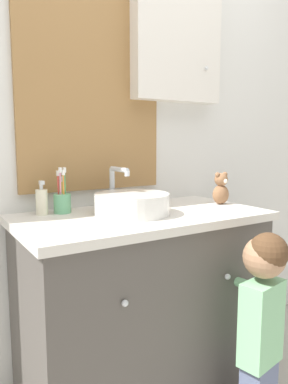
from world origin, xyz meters
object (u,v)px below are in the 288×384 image
(soap_dispenser, at_px, (42,201))
(child_figure, at_px, (262,312))
(sink_basin, at_px, (132,203))
(toothbrush_holder, at_px, (62,201))
(teddy_bear, at_px, (221,189))

(soap_dispenser, relative_size, child_figure, 0.17)
(soap_dispenser, distance_m, child_figure, 0.99)
(soap_dispenser, bearing_deg, child_figure, -43.89)
(sink_basin, bearing_deg, soap_dispenser, 149.67)
(sink_basin, distance_m, child_figure, 0.67)
(toothbrush_holder, xyz_separation_m, child_figure, (0.57, -0.62, -0.39))
(sink_basin, relative_size, teddy_bear, 2.32)
(sink_basin, distance_m, toothbrush_holder, 0.30)
(sink_basin, xyz_separation_m, teddy_bear, (0.50, -0.01, 0.03))
(toothbrush_holder, relative_size, soap_dispenser, 1.36)
(soap_dispenser, height_order, teddy_bear, teddy_bear)
(child_figure, height_order, teddy_bear, teddy_bear)
(sink_basin, height_order, child_figure, sink_basin)
(toothbrush_holder, xyz_separation_m, teddy_bear, (0.74, -0.19, 0.02))
(sink_basin, distance_m, soap_dispenser, 0.38)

